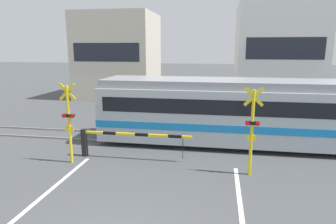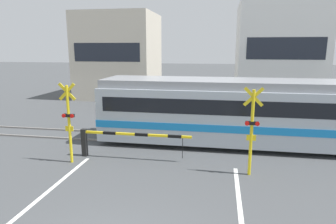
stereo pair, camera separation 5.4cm
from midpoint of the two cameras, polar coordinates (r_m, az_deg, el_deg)
name	(u,v)px [view 2 (the right image)]	position (r m, az deg, el deg)	size (l,w,h in m)	color
rail_track_near	(169,144)	(13.99, 0.21, -6.14)	(50.00, 0.10, 0.08)	gray
rail_track_far	(173,135)	(15.34, 1.13, -4.47)	(50.00, 0.10, 0.08)	gray
commuter_train	(296,112)	(14.49, 23.30, -0.04)	(17.73, 2.93, 3.01)	#ADB7C1
crossing_barrier_near	(113,138)	(12.39, -10.35, -4.96)	(4.56, 0.20, 1.16)	black
crossing_barrier_far	(214,112)	(17.19, 8.77, -0.09)	(4.56, 0.20, 1.16)	black
crossing_signal_left	(69,119)	(12.07, -18.23, -1.36)	(0.68, 0.15, 3.15)	yellow
crossing_signal_right	(252,128)	(10.72, 15.80, -2.87)	(0.68, 0.15, 3.15)	yellow
pedestrian	(205,104)	(18.83, 7.10, 1.51)	(0.38, 0.22, 1.70)	brown
building_left_of_street	(119,56)	(27.84, -9.23, 10.50)	(6.59, 6.10, 7.39)	beige
building_right_of_street	(278,53)	(26.70, 20.23, 10.46)	(6.56, 6.10, 7.95)	white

